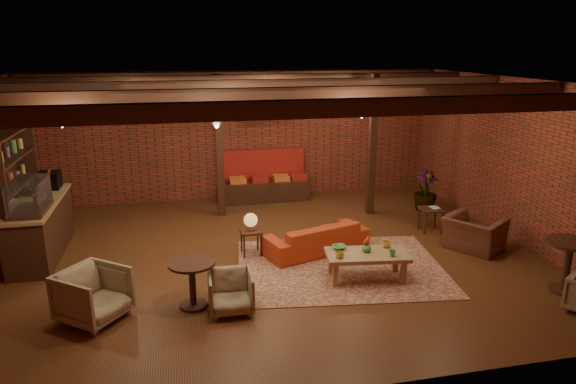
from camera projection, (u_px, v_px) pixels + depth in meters
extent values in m
plane|color=#3D260F|center=(267.00, 256.00, 9.59)|extent=(10.00, 10.00, 0.00)
cube|color=black|center=(265.00, 82.00, 8.70)|extent=(10.00, 8.00, 0.02)
cube|color=brown|center=(238.00, 136.00, 12.90)|extent=(10.00, 0.02, 3.20)
cube|color=brown|center=(333.00, 264.00, 5.40)|extent=(10.00, 0.02, 3.20)
cube|color=brown|center=(514.00, 160.00, 10.18)|extent=(0.02, 8.00, 3.20)
cylinder|color=black|center=(251.00, 94.00, 10.30)|extent=(9.60, 0.12, 0.12)
cube|color=black|center=(219.00, 147.00, 11.46)|extent=(0.16, 0.16, 3.20)
cube|color=black|center=(372.00, 146.00, 11.60)|extent=(0.16, 0.16, 3.20)
imported|color=#337F33|center=(44.00, 189.00, 9.55)|extent=(0.35, 0.39, 0.30)
cube|color=#FD3E19|center=(268.00, 109.00, 11.97)|extent=(0.86, 0.06, 0.30)
cube|color=maroon|center=(340.00, 267.00, 9.12)|extent=(3.92, 3.18, 0.01)
imported|color=#AD3318|center=(316.00, 237.00, 9.73)|extent=(2.13, 1.33, 0.58)
cube|color=#987947|center=(367.00, 255.00, 8.56)|extent=(1.44, 0.86, 0.07)
cube|color=#987947|center=(335.00, 275.00, 8.36)|extent=(0.09, 0.09, 0.40)
cube|color=#987947|center=(403.00, 273.00, 8.44)|extent=(0.09, 0.09, 0.40)
cube|color=#987947|center=(331.00, 263.00, 8.82)|extent=(0.09, 0.09, 0.40)
cube|color=#987947|center=(395.00, 261.00, 8.90)|extent=(0.09, 0.09, 0.40)
imported|color=gold|center=(340.00, 255.00, 8.35)|extent=(0.15, 0.15, 0.11)
imported|color=#3F8C40|center=(392.00, 253.00, 8.41)|extent=(0.12, 0.12, 0.10)
imported|color=gold|center=(386.00, 244.00, 8.77)|extent=(0.15, 0.15, 0.11)
imported|color=#3F8C40|center=(339.00, 247.00, 8.72)|extent=(0.27, 0.27, 0.06)
imported|color=#3F8C40|center=(367.00, 248.00, 8.59)|extent=(0.14, 0.14, 0.13)
sphere|color=red|center=(367.00, 241.00, 8.55)|extent=(0.10, 0.10, 0.10)
cube|color=black|center=(251.00, 231.00, 9.56)|extent=(0.40, 0.40, 0.04)
cylinder|color=black|center=(251.00, 243.00, 9.63)|extent=(0.03, 0.03, 0.44)
cylinder|color=#9D6A34|center=(251.00, 230.00, 9.55)|extent=(0.13, 0.13, 0.02)
cylinder|color=#9D6A34|center=(251.00, 227.00, 9.54)|extent=(0.04, 0.04, 0.18)
sphere|color=#C96C2F|center=(251.00, 220.00, 9.50)|extent=(0.26, 0.26, 0.26)
cylinder|color=black|center=(191.00, 263.00, 7.58)|extent=(0.70, 0.70, 0.04)
cylinder|color=black|center=(193.00, 285.00, 7.67)|extent=(0.10, 0.10, 0.68)
cylinder|color=black|center=(194.00, 305.00, 7.77)|extent=(0.42, 0.42, 0.04)
imported|color=#B3A98B|center=(93.00, 293.00, 7.29)|extent=(1.11, 1.12, 0.85)
imported|color=#B3A98B|center=(231.00, 290.00, 7.56)|extent=(0.66, 0.62, 0.66)
imported|color=brown|center=(475.00, 228.00, 9.80)|extent=(1.10, 1.20, 0.88)
cube|color=black|center=(431.00, 209.00, 10.74)|extent=(0.50, 0.50, 0.04)
cylinder|color=black|center=(430.00, 221.00, 10.81)|extent=(0.04, 0.04, 0.47)
imported|color=black|center=(431.00, 208.00, 10.73)|extent=(0.19, 0.24, 0.02)
cylinder|color=black|center=(571.00, 243.00, 8.01)|extent=(0.73, 0.73, 0.05)
cylinder|color=black|center=(567.00, 267.00, 8.12)|extent=(0.11, 0.11, 0.80)
cylinder|color=black|center=(563.00, 290.00, 8.23)|extent=(0.44, 0.44, 0.05)
imported|color=#4C7F4C|center=(429.00, 150.00, 11.86)|extent=(2.00, 2.00, 2.91)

